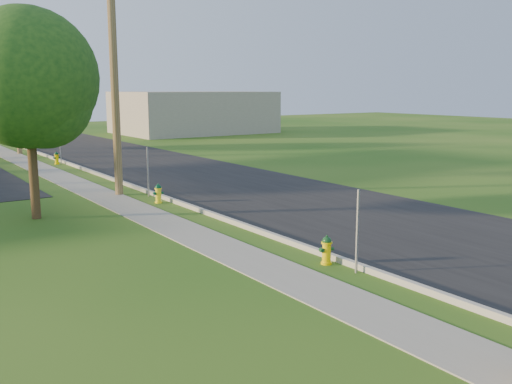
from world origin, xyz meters
TOP-DOWN VIEW (x-y plane):
  - road at (4.50, 10.00)m, footprint 8.00×120.00m
  - curb at (0.50, 10.00)m, footprint 0.15×120.00m
  - sidewalk at (-1.25, 10.00)m, footprint 1.50×120.00m
  - utility_pole_mid at (-0.60, 17.00)m, footprint 1.40×0.32m
  - utility_pole_far at (-0.60, 35.00)m, footprint 1.40×0.32m
  - sign_post_near at (0.25, 4.20)m, footprint 0.05×0.04m
  - sign_post_mid at (0.25, 16.00)m, footprint 0.05×0.04m
  - sign_post_far at (0.25, 28.20)m, footprint 0.05×0.04m
  - distant_building at (18.00, 45.00)m, footprint 14.00×10.00m
  - tree_verge at (-4.40, 14.37)m, footprint 4.55×4.55m
  - hydrant_near at (0.13, 5.12)m, footprint 0.38×0.34m
  - hydrant_mid at (-0.00, 14.52)m, footprint 0.39×0.34m
  - hydrant_far at (0.01, 28.20)m, footprint 0.38×0.34m

SIDE VIEW (x-z plane):
  - road at x=4.50m, z-range 0.00..0.02m
  - sidewalk at x=-1.25m, z-range 0.00..0.03m
  - curb at x=0.50m, z-range 0.00..0.15m
  - hydrant_far at x=0.01m, z-range -0.01..0.73m
  - hydrant_near at x=0.13m, z-range -0.01..0.73m
  - hydrant_mid at x=0.00m, z-range -0.01..0.74m
  - sign_post_near at x=0.25m, z-range 0.00..2.00m
  - sign_post_mid at x=0.25m, z-range 0.00..2.00m
  - sign_post_far at x=0.25m, z-range 0.00..2.00m
  - distant_building at x=18.00m, z-range 0.00..4.00m
  - tree_verge at x=-4.40m, z-range 0.99..7.89m
  - utility_pole_far at x=-0.60m, z-range 0.05..9.56m
  - utility_pole_mid at x=-0.60m, z-range 0.05..9.85m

